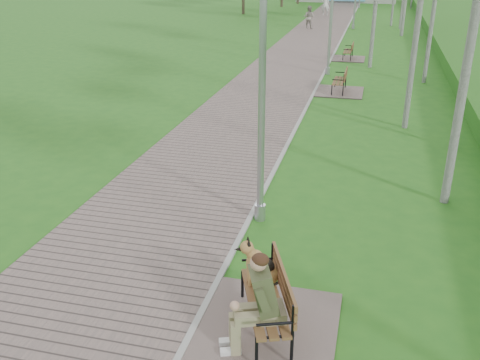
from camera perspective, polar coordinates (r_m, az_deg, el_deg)
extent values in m
plane|color=#25631C|center=(10.55, 0.98, -4.37)|extent=(120.00, 120.00, 0.00)
cube|color=#6D5E58|center=(31.23, 7.11, 14.14)|extent=(3.50, 67.00, 0.04)
cube|color=#999993|center=(31.06, 10.41, 13.90)|extent=(0.10, 67.00, 0.05)
cube|color=#6D5E58|center=(7.78, 2.93, -15.57)|extent=(1.92, 2.14, 0.04)
cube|color=brown|center=(7.50, 2.62, -12.78)|extent=(1.02, 1.67, 0.04)
cube|color=brown|center=(7.38, 4.67, -10.80)|extent=(0.61, 1.51, 0.35)
cube|color=#6D5E58|center=(20.64, 10.57, 9.24)|extent=(1.72, 1.91, 0.04)
cube|color=brown|center=(20.55, 10.51, 10.36)|extent=(0.43, 1.44, 0.04)
cube|color=brown|center=(20.48, 11.21, 11.01)|extent=(0.04, 1.43, 0.32)
cube|color=#6D5E58|center=(27.31, 11.48, 12.56)|extent=(1.56, 1.74, 0.04)
cube|color=brown|center=(27.25, 11.43, 13.33)|extent=(0.41, 1.31, 0.03)
cube|color=brown|center=(27.20, 11.92, 13.78)|extent=(0.05, 1.30, 0.29)
cylinder|color=#9B9EA3|center=(10.53, 2.14, -3.44)|extent=(0.22, 0.22, 0.33)
cylinder|color=#9B9EA3|center=(9.66, 2.37, 10.18)|extent=(0.13, 0.13, 5.42)
cylinder|color=#9B9EA3|center=(23.66, 9.33, 11.42)|extent=(0.20, 0.20, 0.30)
cylinder|color=#9B9EA3|center=(23.31, 9.71, 17.02)|extent=(0.12, 0.12, 4.95)
cylinder|color=#9B9EA3|center=(38.40, 11.99, 15.71)|extent=(0.20, 0.20, 0.30)
cylinder|color=#9B9EA3|center=(53.20, 12.57, 17.65)|extent=(0.19, 0.19, 0.28)
imported|color=silver|center=(46.04, 9.11, 18.05)|extent=(0.74, 0.56, 1.81)
imported|color=gray|center=(37.94, 7.35, 16.83)|extent=(0.84, 0.72, 1.49)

